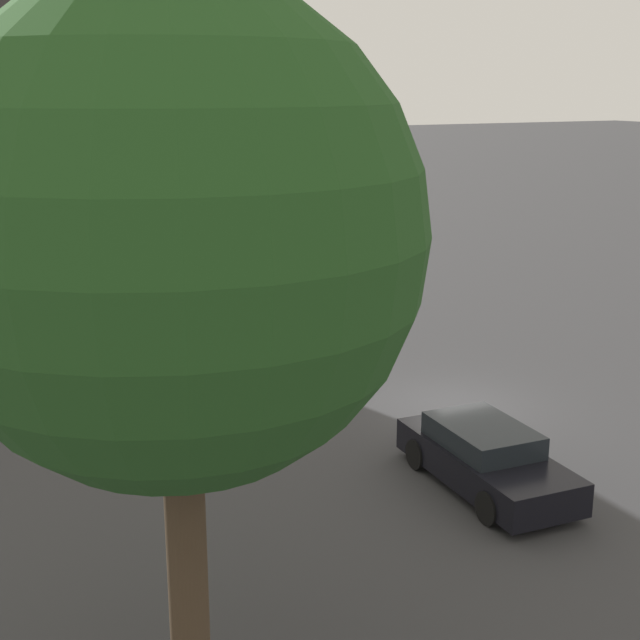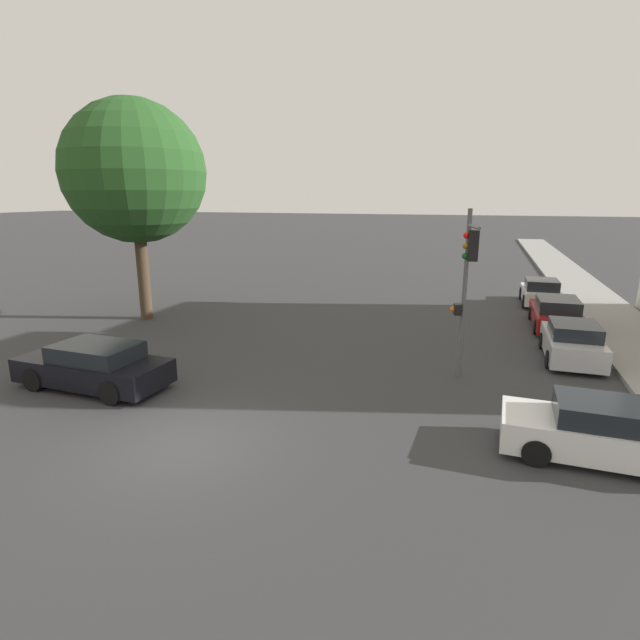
% 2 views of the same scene
% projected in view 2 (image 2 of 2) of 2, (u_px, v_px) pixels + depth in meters
% --- Properties ---
extents(ground_plane, '(300.00, 300.00, 0.00)m').
position_uv_depth(ground_plane, '(183.00, 445.00, 11.89)').
color(ground_plane, '#333335').
extents(sidewalk_strip, '(3.21, 60.00, 0.16)m').
position_uv_depth(sidewalk_strip, '(563.00, 272.00, 38.35)').
color(sidewalk_strip, gray).
rests_on(sidewalk_strip, ground_plane).
extents(street_tree, '(6.38, 6.38, 10.01)m').
position_uv_depth(street_tree, '(135.00, 172.00, 22.53)').
color(street_tree, '#423323').
rests_on(street_tree, ground_plane).
extents(traffic_signal, '(0.76, 1.76, 5.41)m').
position_uv_depth(traffic_signal, '(466.00, 274.00, 15.23)').
color(traffic_signal, '#515456').
rests_on(traffic_signal, ground_plane).
extents(crossing_car_0, '(4.05, 1.97, 1.38)m').
position_uv_depth(crossing_car_0, '(597.00, 431.00, 11.17)').
color(crossing_car_0, silver).
rests_on(crossing_car_0, ground_plane).
extents(crossing_car_1, '(4.84, 2.20, 1.41)m').
position_uv_depth(crossing_car_1, '(94.00, 366.00, 15.35)').
color(crossing_car_1, black).
rests_on(crossing_car_1, ground_plane).
extents(parked_car_0, '(1.92, 3.86, 1.42)m').
position_uv_depth(parked_car_0, '(572.00, 342.00, 17.85)').
color(parked_car_0, '#B7B7BC').
rests_on(parked_car_0, ground_plane).
extents(parked_car_1, '(2.03, 4.51, 1.40)m').
position_uv_depth(parked_car_1, '(556.00, 314.00, 22.24)').
color(parked_car_1, maroon).
rests_on(parked_car_1, ground_plane).
extents(parked_car_2, '(1.94, 3.86, 1.40)m').
position_uv_depth(parked_car_2, '(541.00, 292.00, 27.10)').
color(parked_car_2, silver).
rests_on(parked_car_2, ground_plane).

